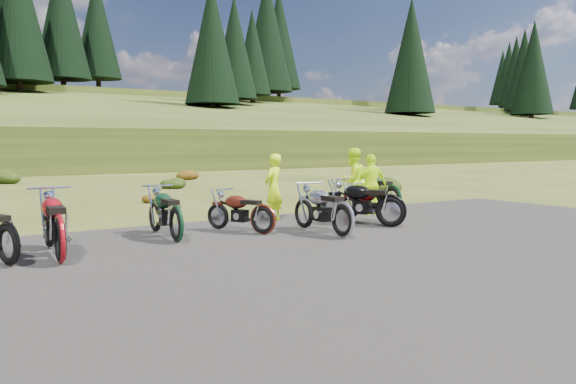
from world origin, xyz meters
TOP-DOWN VIEW (x-y plane):
  - ground at (0.00, 0.00)m, footprint 300.00×300.00m
  - gravel_pad at (0.00, -2.00)m, footprint 20.00×12.00m
  - hill_slope at (0.00, 50.00)m, footprint 300.00×45.97m
  - conifer_23 at (3.00, 62.00)m, footprint 7.48×7.48m
  - conifer_24 at (9.00, 68.00)m, footprint 7.04×7.04m
  - conifer_25 at (15.00, 74.00)m, footprint 6.60×6.60m
  - conifer_26 at (21.00, 49.00)m, footprint 6.16×6.16m
  - conifer_27 at (27.00, 55.00)m, footprint 5.72×5.72m
  - conifer_28 at (33.00, 61.00)m, footprint 5.28×5.28m
  - conifer_29 at (39.00, 67.00)m, footprint 7.92×7.92m
  - conifer_30 at (45.00, 73.00)m, footprint 7.48×7.48m
  - conifer_31 at (51.00, 48.00)m, footprint 7.04×7.04m
  - conifer_32 at (57.00, 54.00)m, footprint 6.60×6.60m
  - conifer_33 at (63.00, 60.00)m, footprint 6.16×6.16m
  - conifer_34 at (69.00, 66.00)m, footprint 5.72×5.72m
  - conifer_35 at (75.00, 72.00)m, footprint 5.28×5.28m
  - conifer_36 at (81.00, 78.00)m, footprint 7.92×7.92m
  - conifer_37 at (87.00, 53.00)m, footprint 7.48×7.48m
  - conifer_38 at (93.00, 59.00)m, footprint 7.04×7.04m
  - conifer_39 at (99.00, 65.00)m, footprint 6.60×6.60m
  - conifer_40 at (105.00, 71.00)m, footprint 6.16×6.16m
  - conifer_41 at (111.00, 77.00)m, footprint 5.72×5.72m
  - shrub_3 at (-3.30, 21.90)m, footprint 1.56×1.56m
  - shrub_4 at (-0.40, 9.20)m, footprint 0.77×0.77m
  - shrub_5 at (2.50, 14.50)m, footprint 1.03×1.03m
  - shrub_6 at (5.40, 19.80)m, footprint 1.30×1.30m
  - shrub_7 at (8.30, 7.10)m, footprint 1.56×1.56m
  - shrub_8 at (11.20, 12.40)m, footprint 0.77×0.77m
  - motorcycle_0 at (-5.68, 0.90)m, footprint 1.32×2.17m
  - motorcycle_1 at (-4.94, 0.61)m, footprint 0.93×2.38m
  - motorcycle_2 at (-2.56, 1.48)m, footprint 0.81×2.15m
  - motorcycle_3 at (0.58, 0.05)m, footprint 0.73×2.17m
  - motorcycle_4 at (-0.61, 1.34)m, footprint 1.36×1.96m
  - motorcycle_5 at (2.47, 0.59)m, footprint 1.65×2.31m
  - motorcycle_6 at (2.67, 0.82)m, footprint 1.03×1.99m
  - motorcycle_7 at (4.67, 2.85)m, footprint 0.78×2.21m
  - person_middle at (0.70, 3.03)m, footprint 0.75×0.68m
  - person_right_a at (3.48, 3.22)m, footprint 0.96×0.78m
  - person_right_b at (3.67, 2.63)m, footprint 1.02×0.47m

SIDE VIEW (x-z plane):
  - ground at x=0.00m, z-range 0.00..0.00m
  - gravel_pad at x=0.00m, z-range -0.02..0.02m
  - hill_slope at x=0.00m, z-range -4.69..4.69m
  - motorcycle_0 at x=-5.68m, z-range -0.54..0.54m
  - motorcycle_1 at x=-4.94m, z-range -0.61..0.61m
  - motorcycle_2 at x=-2.56m, z-range -0.56..0.56m
  - motorcycle_3 at x=0.58m, z-range -0.57..0.57m
  - motorcycle_4 at x=-0.61m, z-range -0.49..0.49m
  - motorcycle_5 at x=2.47m, z-range -0.58..0.58m
  - motorcycle_6 at x=2.67m, z-range -0.50..0.50m
  - motorcycle_7 at x=4.67m, z-range -0.57..0.57m
  - shrub_4 at x=-0.40m, z-range 0.00..0.45m
  - shrub_8 at x=11.20m, z-range 0.00..0.45m
  - shrub_5 at x=2.50m, z-range 0.00..0.61m
  - shrub_6 at x=5.40m, z-range 0.00..0.77m
  - shrub_3 at x=-3.30m, z-range 0.00..0.92m
  - shrub_7 at x=8.30m, z-range 0.00..0.92m
  - person_right_b at x=3.67m, z-range 0.00..1.70m
  - person_middle at x=0.70m, z-range 0.00..1.72m
  - person_right_a at x=3.48m, z-range 0.00..1.85m
  - conifer_26 at x=21.00m, z-range 5.37..21.37m
  - conifer_27 at x=27.00m, z-range 6.56..21.56m
  - conifer_31 at x=51.00m, z-range 5.18..23.18m
  - conifer_28 at x=33.00m, z-range 7.76..21.76m
  - conifer_32 at x=57.00m, z-range 6.37..23.37m
  - conifer_33 at x=63.00m, z-range 7.56..23.56m
  - conifer_37 at x=87.00m, z-range 6.17..25.17m
  - conifer_34 at x=69.00m, z-range 8.76..23.76m
  - conifer_38 at x=93.00m, z-range 7.37..25.37m
  - conifer_35 at x=75.00m, z-range 9.95..23.95m
  - conifer_39 at x=99.00m, z-range 8.56..25.56m
  - conifer_23 at x=3.00m, z-range 7.97..26.97m
  - conifer_41 at x=111.00m, z-range 10.15..25.15m
  - conifer_40 at x=105.00m, z-range 9.76..25.76m
  - conifer_24 at x=9.00m, z-range 9.16..27.16m
  - conifer_25 at x=15.00m, z-range 10.16..27.16m
  - conifer_29 at x=39.00m, z-range 8.97..28.97m
  - conifer_30 at x=45.00m, z-range 10.16..29.16m
  - conifer_36 at x=81.00m, z-range 10.16..30.16m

